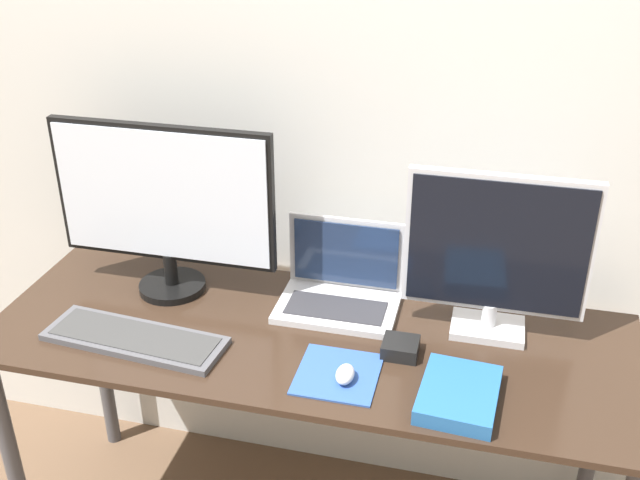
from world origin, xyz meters
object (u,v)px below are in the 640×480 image
Objects in this scene: monitor_right at (497,253)px; book at (459,395)px; laptop at (341,285)px; keyboard at (135,338)px; monitor_left at (164,204)px; mouse at (345,374)px; power_brick at (400,348)px.

monitor_right reaches higher than book.
keyboard is at bearing -146.76° from laptop.
monitor_left is at bearing -174.96° from laptop.
laptop is 0.47m from book.
book is at bearing -20.00° from monitor_left.
laptop is at bearing 173.96° from monitor_right.
monitor_right is at bearing 43.33° from mouse.
monitor_right is 0.32m from power_brick.
mouse reaches higher than book.
power_brick is at bearing 9.39° from keyboard.
book is at bearing -43.60° from power_brick.
power_brick is at bearing -142.95° from monitor_right.
laptop is 1.37× the size of book.
mouse is at bearing -3.32° from keyboard.
monitor_right is 0.36m from book.
monitor_left is 0.51m from laptop.
book is (0.34, -0.33, -0.04)m from laptop.
power_brick is at bearing -12.90° from monitor_left.
monitor_right reaches higher than mouse.
monitor_left is 2.61× the size of book.
laptop is 0.54m from keyboard.
monitor_right is 6.49× the size of mouse.
laptop reaches higher than mouse.
monitor_right is 1.41× the size of laptop.
monitor_left is at bearing -180.00° from monitor_right.
laptop is (-0.38, 0.04, -0.17)m from monitor_right.
keyboard is (-0.45, -0.30, -0.05)m from laptop.
power_brick is at bearing -45.35° from laptop.
monitor_left is 1.91× the size of laptop.
mouse is at bearing -136.67° from monitor_right.
laptop is at bearing 104.15° from mouse.
keyboard is (0.01, -0.25, -0.25)m from monitor_left.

